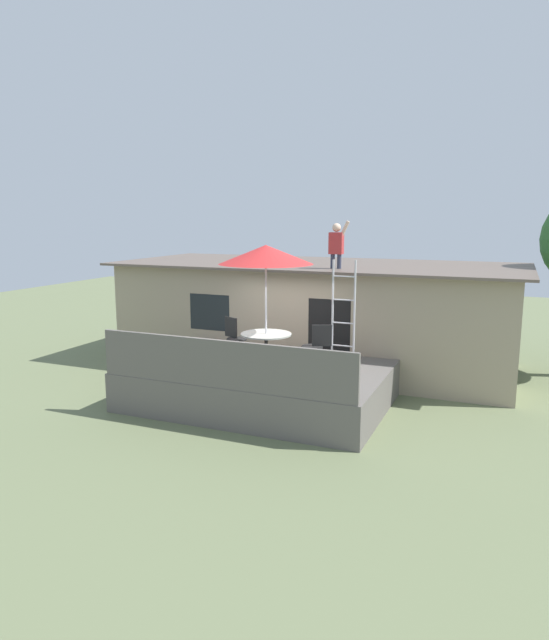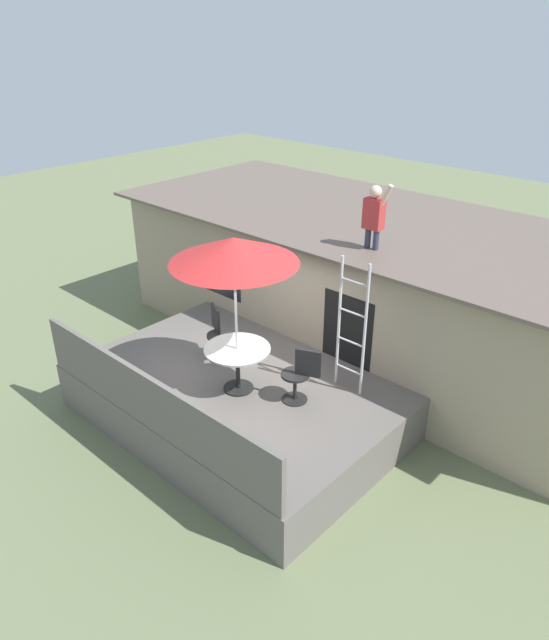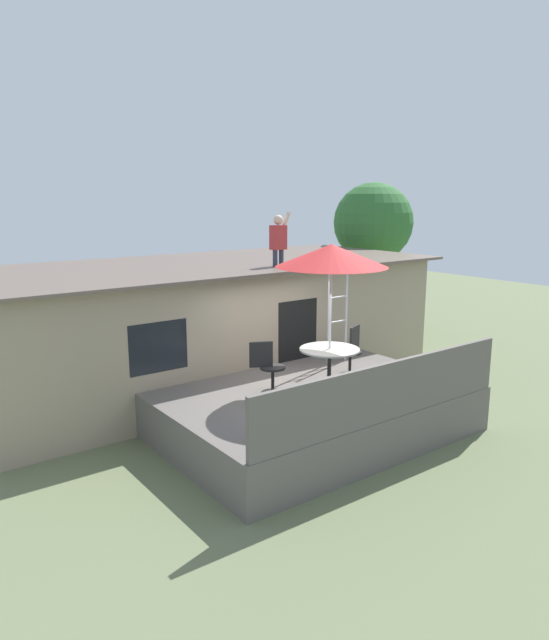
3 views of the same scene
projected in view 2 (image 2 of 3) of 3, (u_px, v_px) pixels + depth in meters
ground_plane at (241, 418)px, 10.02m from camera, size 40.00×40.00×0.00m
house at (367, 283)px, 11.76m from camera, size 10.50×4.50×2.70m
deck at (240, 398)px, 9.84m from camera, size 5.23×3.67×0.80m
deck_railing at (149, 402)px, 8.28m from camera, size 5.13×0.08×0.90m
patio_table at (237, 357)px, 9.12m from camera, size 1.04×1.04×0.74m
patio_umbrella at (234, 250)px, 8.31m from camera, size 1.90×1.90×2.54m
step_ladder at (352, 327)px, 8.90m from camera, size 0.52×0.04×2.20m
person_figure at (375, 213)px, 9.40m from camera, size 0.47×0.20×1.11m
patio_chair_left at (218, 334)px, 10.06m from camera, size 0.59×0.44×0.92m
patio_chair_right at (300, 376)px, 8.88m from camera, size 0.59×0.44×0.92m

